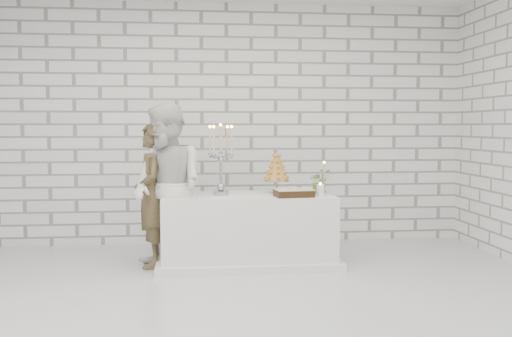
# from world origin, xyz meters

# --- Properties ---
(ground) EXTENTS (6.00, 5.00, 0.01)m
(ground) POSITION_xyz_m (0.00, 0.00, 0.00)
(ground) COLOR silver
(ground) RESTS_ON ground
(wall_back) EXTENTS (6.00, 0.01, 3.00)m
(wall_back) POSITION_xyz_m (0.00, 2.50, 1.50)
(wall_back) COLOR white
(wall_back) RESTS_ON ground
(wall_front) EXTENTS (6.00, 0.01, 3.00)m
(wall_front) POSITION_xyz_m (0.00, -2.50, 1.50)
(wall_front) COLOR white
(wall_front) RESTS_ON ground
(cake_table) EXTENTS (1.80, 0.80, 0.75)m
(cake_table) POSITION_xyz_m (0.16, 1.31, 0.38)
(cake_table) COLOR white
(cake_table) RESTS_ON ground
(groom) EXTENTS (0.42, 0.59, 1.50)m
(groom) POSITION_xyz_m (-0.85, 1.33, 0.75)
(groom) COLOR #42341F
(groom) RESTS_ON ground
(bride) EXTENTS (1.04, 1.05, 1.72)m
(bride) POSITION_xyz_m (-0.67, 1.15, 0.86)
(bride) COLOR silver
(bride) RESTS_ON ground
(candelabra) EXTENTS (0.36, 0.36, 0.75)m
(candelabra) POSITION_xyz_m (-0.13, 1.29, 1.13)
(candelabra) COLOR #9E9FA9
(candelabra) RESTS_ON cake_table
(croquembouche) EXTENTS (0.37, 0.37, 0.45)m
(croquembouche) POSITION_xyz_m (0.49, 1.43, 0.98)
(croquembouche) COLOR #AB702D
(croquembouche) RESTS_ON cake_table
(chocolate_cake) EXTENTS (0.41, 0.31, 0.08)m
(chocolate_cake) POSITION_xyz_m (0.62, 1.09, 0.79)
(chocolate_cake) COLOR black
(chocolate_cake) RESTS_ON cake_table
(pillar_candle) EXTENTS (0.09, 0.09, 0.12)m
(pillar_candle) POSITION_xyz_m (0.90, 1.10, 0.81)
(pillar_candle) COLOR white
(pillar_candle) RESTS_ON cake_table
(extra_taper) EXTENTS (0.07, 0.07, 0.32)m
(extra_taper) POSITION_xyz_m (1.01, 1.43, 0.91)
(extra_taper) COLOR #C8B498
(extra_taper) RESTS_ON cake_table
(flowers) EXTENTS (0.24, 0.21, 0.27)m
(flowers) POSITION_xyz_m (0.94, 1.30, 0.88)
(flowers) COLOR #517A38
(flowers) RESTS_ON cake_table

